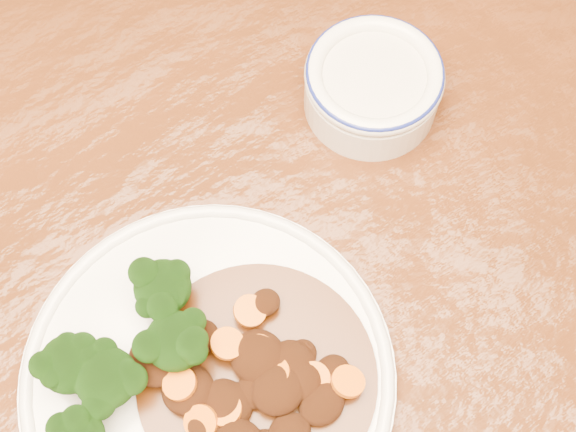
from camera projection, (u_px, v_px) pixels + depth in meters
dining_table at (184, 378)px, 0.73m from camera, size 1.54×0.97×0.75m
dinner_plate at (208, 377)px, 0.64m from camera, size 0.30×0.30×0.02m
broccoli_florets at (122, 356)px, 0.61m from camera, size 0.16×0.10×0.05m
mince_stew at (250, 383)px, 0.63m from camera, size 0.19×0.19×0.03m
dip_bowl at (373, 85)px, 0.73m from camera, size 0.13×0.13×0.06m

